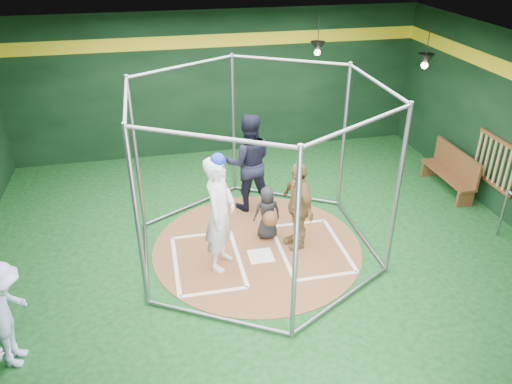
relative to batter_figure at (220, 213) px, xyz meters
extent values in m
cube|color=#0C3913|center=(0.71, 0.37, -1.06)|extent=(10.00, 9.00, 0.02)
cube|color=black|center=(0.71, 0.37, 2.45)|extent=(10.00, 9.00, 0.02)
cube|color=black|center=(0.71, 4.87, 0.70)|extent=(10.00, 0.10, 3.50)
cube|color=black|center=(0.71, -4.13, 0.70)|extent=(10.00, 0.10, 3.50)
cube|color=yellow|center=(0.71, 4.84, 1.75)|extent=(10.00, 0.01, 0.30)
cylinder|color=brown|center=(0.71, 0.37, -1.04)|extent=(3.80, 3.80, 0.01)
cube|color=white|center=(0.71, 0.07, -1.03)|extent=(0.43, 0.43, 0.01)
cube|color=white|center=(-0.24, 0.97, -1.03)|extent=(1.10, 0.07, 0.01)
cube|color=white|center=(-0.24, -0.73, -1.03)|extent=(1.10, 0.07, 0.01)
cube|color=white|center=(-0.79, 0.12, -1.03)|extent=(0.07, 1.70, 0.01)
cube|color=white|center=(0.31, 0.12, -1.03)|extent=(0.07, 1.70, 0.01)
cube|color=white|center=(1.66, 0.97, -1.03)|extent=(1.10, 0.07, 0.01)
cube|color=white|center=(1.66, -0.73, -1.03)|extent=(1.10, 0.07, 0.01)
cube|color=white|center=(1.11, 0.12, -1.03)|extent=(0.07, 1.70, 0.01)
cube|color=white|center=(2.21, 0.12, -1.03)|extent=(0.07, 1.70, 0.01)
cylinder|color=gray|center=(2.70, 1.52, 0.45)|extent=(0.07, 0.07, 3.00)
cylinder|color=gray|center=(0.71, 2.67, 0.45)|extent=(0.07, 0.07, 3.00)
cylinder|color=gray|center=(-1.28, 1.52, 0.45)|extent=(0.07, 0.07, 3.00)
cylinder|color=gray|center=(-1.28, -0.78, 0.45)|extent=(0.07, 0.07, 3.00)
cylinder|color=gray|center=(0.71, -1.93, 0.45)|extent=(0.07, 0.07, 3.00)
cylinder|color=gray|center=(2.70, -0.78, 0.45)|extent=(0.07, 0.07, 3.00)
cylinder|color=gray|center=(1.71, 2.10, 1.90)|extent=(2.02, 1.20, 0.06)
cylinder|color=gray|center=(1.71, 2.10, -1.00)|extent=(2.02, 1.20, 0.06)
cylinder|color=gray|center=(-0.28, 2.10, 1.90)|extent=(2.02, 1.20, 0.06)
cylinder|color=gray|center=(-0.28, 2.10, -1.00)|extent=(2.02, 1.20, 0.06)
cylinder|color=gray|center=(-1.28, 0.37, 1.90)|extent=(0.06, 2.30, 0.06)
cylinder|color=gray|center=(-1.28, 0.37, -1.00)|extent=(0.06, 2.30, 0.06)
cylinder|color=gray|center=(-0.28, -1.35, 1.90)|extent=(2.02, 1.20, 0.06)
cylinder|color=gray|center=(-0.28, -1.35, -1.00)|extent=(2.02, 1.20, 0.06)
cylinder|color=gray|center=(1.71, -1.35, 1.90)|extent=(2.02, 1.20, 0.06)
cylinder|color=gray|center=(1.71, -1.35, -1.00)|extent=(2.02, 1.20, 0.06)
cylinder|color=gray|center=(2.70, 0.37, 1.90)|extent=(0.06, 2.30, 0.06)
cylinder|color=gray|center=(2.70, 0.37, -1.00)|extent=(0.06, 2.30, 0.06)
cube|color=brown|center=(5.65, 0.77, 0.45)|extent=(0.05, 1.25, 0.08)
cube|color=brown|center=(5.65, 0.77, -0.45)|extent=(0.05, 1.25, 0.08)
cylinder|color=tan|center=(5.63, 0.38, 0.00)|extent=(0.06, 0.06, 0.85)
cylinder|color=tan|center=(5.63, 0.54, 0.00)|extent=(0.06, 0.06, 0.85)
cylinder|color=tan|center=(5.63, 0.70, 0.00)|extent=(0.06, 0.06, 0.85)
cylinder|color=tan|center=(5.63, 0.85, 0.00)|extent=(0.06, 0.06, 0.85)
cylinder|color=tan|center=(5.63, 1.01, 0.00)|extent=(0.06, 0.06, 0.85)
cylinder|color=tan|center=(5.63, 1.17, 0.00)|extent=(0.06, 0.06, 0.85)
cylinder|color=tan|center=(5.63, 1.32, 0.00)|extent=(0.06, 0.06, 0.85)
cone|color=black|center=(2.91, 3.97, 1.70)|extent=(0.34, 0.34, 0.22)
sphere|color=#FFD899|center=(2.91, 3.97, 1.57)|extent=(0.14, 0.14, 0.14)
cylinder|color=black|center=(2.91, 3.97, 2.05)|extent=(0.02, 0.02, 0.70)
cone|color=black|center=(4.71, 2.37, 1.70)|extent=(0.34, 0.34, 0.22)
sphere|color=#FFD899|center=(4.71, 2.37, 1.57)|extent=(0.14, 0.14, 0.14)
cylinder|color=black|center=(4.71, 2.37, 2.05)|extent=(0.02, 0.02, 0.70)
imported|color=white|center=(0.00, 0.00, -0.02)|extent=(0.78, 0.88, 2.03)
sphere|color=navy|center=(0.00, 0.00, 0.93)|extent=(0.26, 0.26, 0.26)
imported|color=tan|center=(1.43, 0.31, -0.22)|extent=(0.59, 1.03, 1.64)
imported|color=black|center=(0.97, 0.68, -0.52)|extent=(0.51, 0.33, 1.03)
sphere|color=brown|center=(0.97, 0.43, -0.50)|extent=(0.28, 0.28, 0.28)
imported|color=black|center=(0.86, 1.85, -0.03)|extent=(1.04, 0.84, 2.02)
imported|color=#ACBEE4|center=(-3.03, -1.54, -0.26)|extent=(0.72, 1.09, 1.59)
cube|color=brown|center=(5.26, 1.65, -0.67)|extent=(0.38, 1.64, 0.05)
cube|color=brown|center=(5.42, 1.65, -0.37)|extent=(0.05, 1.64, 0.55)
cube|color=brown|center=(5.26, 0.92, -0.87)|extent=(0.36, 0.07, 0.36)
cube|color=brown|center=(5.26, 2.38, -0.87)|extent=(0.36, 0.07, 0.36)
cylinder|color=gray|center=(5.26, -0.20, -0.57)|extent=(0.05, 0.05, 0.97)
camera|label=1|loc=(-0.92, -6.98, 4.20)|focal=35.00mm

